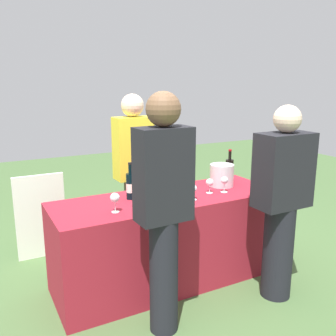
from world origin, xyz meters
name	(u,v)px	position (x,y,z in m)	size (l,w,h in m)	color
ground_plane	(168,279)	(0.00, 0.00, 0.00)	(12.00, 12.00, 0.00)	#476638
tasting_table	(168,239)	(0.00, 0.00, 0.38)	(1.95, 0.68, 0.77)	maroon
wine_bottle_0	(130,186)	(-0.30, 0.10, 0.88)	(0.07, 0.07, 0.31)	black
wine_bottle_1	(162,181)	(0.00, 0.11, 0.88)	(0.08, 0.08, 0.30)	black
wine_bottle_2	(183,175)	(0.25, 0.18, 0.89)	(0.07, 0.07, 0.32)	black
wine_bottle_3	(229,170)	(0.77, 0.17, 0.88)	(0.08, 0.08, 0.31)	black
wine_glass_0	(115,198)	(-0.52, -0.15, 0.88)	(0.07, 0.07, 0.15)	silver
wine_glass_1	(147,196)	(-0.28, -0.18, 0.87)	(0.06, 0.06, 0.14)	silver
wine_glass_2	(193,189)	(0.15, -0.17, 0.86)	(0.06, 0.06, 0.13)	silver
wine_glass_3	(210,183)	(0.37, -0.07, 0.86)	(0.07, 0.07, 0.13)	silver
wine_glass_4	(224,181)	(0.50, -0.11, 0.87)	(0.06, 0.06, 0.14)	silver
ice_bucket	(222,175)	(0.60, 0.07, 0.87)	(0.22, 0.22, 0.20)	silver
server_pouring	(134,170)	(-0.05, 0.61, 0.88)	(0.37, 0.22, 1.61)	brown
guest_0	(164,206)	(-0.34, -0.58, 0.92)	(0.37, 0.22, 1.66)	black
guest_1	(282,199)	(0.67, -0.62, 0.83)	(0.44, 0.24, 1.55)	black
menu_board	(41,216)	(-0.89, 0.99, 0.42)	(0.48, 0.03, 0.84)	white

